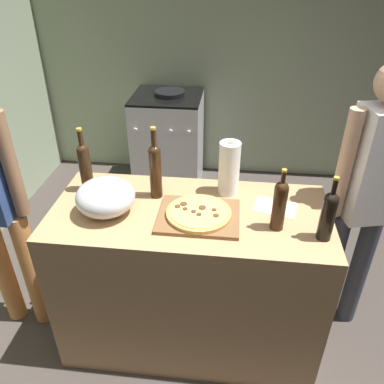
# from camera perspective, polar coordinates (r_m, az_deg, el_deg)

# --- Properties ---
(ground_plane) EXTENTS (4.36, 3.39, 0.02)m
(ground_plane) POSITION_cam_1_polar(r_m,az_deg,el_deg) (3.16, 3.94, -8.98)
(ground_plane) COLOR #3F3833
(kitchen_wall_rear) EXTENTS (4.36, 0.10, 2.60)m
(kitchen_wall_rear) POSITION_cam_1_polar(r_m,az_deg,el_deg) (3.90, 5.95, 20.71)
(kitchen_wall_rear) COLOR #99A889
(kitchen_wall_rear) RESTS_ON ground_plane
(counter) EXTENTS (1.43, 0.66, 0.94)m
(counter) POSITION_cam_1_polar(r_m,az_deg,el_deg) (2.27, -0.29, -12.53)
(counter) COLOR tan
(counter) RESTS_ON ground_plane
(cutting_board) EXTENTS (0.40, 0.32, 0.02)m
(cutting_board) POSITION_cam_1_polar(r_m,az_deg,el_deg) (1.91, 1.00, -3.60)
(cutting_board) COLOR brown
(cutting_board) RESTS_ON counter
(pizza) EXTENTS (0.32, 0.32, 0.03)m
(pizza) POSITION_cam_1_polar(r_m,az_deg,el_deg) (1.90, 0.99, -3.09)
(pizza) COLOR tan
(pizza) RESTS_ON cutting_board
(mixing_bowl) EXTENTS (0.29, 0.29, 0.18)m
(mixing_bowl) POSITION_cam_1_polar(r_m,az_deg,el_deg) (1.95, -12.66, -0.72)
(mixing_bowl) COLOR #B2B2B7
(mixing_bowl) RESTS_ON counter
(paper_towel_roll) EXTENTS (0.11, 0.11, 0.30)m
(paper_towel_roll) POSITION_cam_1_polar(r_m,az_deg,el_deg) (2.05, 5.50, 3.49)
(paper_towel_roll) COLOR white
(paper_towel_roll) RESTS_ON counter
(wine_bottle_clear) EXTENTS (0.06, 0.06, 0.40)m
(wine_bottle_clear) POSITION_cam_1_polar(r_m,az_deg,el_deg) (2.01, -5.45, 3.50)
(wine_bottle_clear) COLOR #331E0F
(wine_bottle_clear) RESTS_ON counter
(wine_bottle_amber) EXTENTS (0.06, 0.06, 0.32)m
(wine_bottle_amber) POSITION_cam_1_polar(r_m,az_deg,el_deg) (1.82, 12.81, -1.64)
(wine_bottle_amber) COLOR #331E0F
(wine_bottle_amber) RESTS_ON counter
(wine_bottle_dark) EXTENTS (0.07, 0.07, 0.32)m
(wine_bottle_dark) POSITION_cam_1_polar(r_m,az_deg,el_deg) (1.81, 19.49, -3.05)
(wine_bottle_dark) COLOR black
(wine_bottle_dark) RESTS_ON counter
(wine_bottle_green) EXTENTS (0.07, 0.07, 0.36)m
(wine_bottle_green) POSITION_cam_1_polar(r_m,az_deg,el_deg) (2.14, -15.54, 3.89)
(wine_bottle_green) COLOR #331E0F
(wine_bottle_green) RESTS_ON counter
(recipe_sheet) EXTENTS (0.24, 0.20, 0.00)m
(recipe_sheet) POSITION_cam_1_polar(r_m,az_deg,el_deg) (2.04, 12.18, -2.17)
(recipe_sheet) COLOR white
(recipe_sheet) RESTS_ON counter
(stove) EXTENTS (0.64, 0.63, 0.97)m
(stove) POSITION_cam_1_polar(r_m,az_deg,el_deg) (3.83, -3.48, 7.50)
(stove) COLOR #B7B7BC
(stove) RESTS_ON ground_plane
(person_in_red) EXTENTS (0.38, 0.25, 1.66)m
(person_in_red) POSITION_cam_1_polar(r_m,az_deg,el_deg) (2.25, 24.22, -0.43)
(person_in_red) COLOR #383D4C
(person_in_red) RESTS_ON ground_plane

